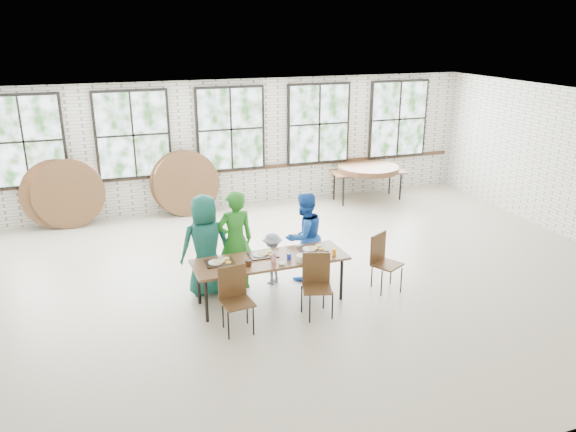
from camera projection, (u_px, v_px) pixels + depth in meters
The scene contains 13 objects.
room at pixel (231, 131), 13.00m from camera, with size 12.00×12.00×12.00m.
dining_table at pixel (270, 262), 8.69m from camera, with size 2.42×0.85×0.74m.
chair_near_left at pixel (235, 293), 7.95m from camera, with size 0.47×0.45×0.95m.
chair_near_right at pixel (317, 279), 8.39m from camera, with size 0.52×0.51×0.95m.
chair_spare at pixel (382, 257), 9.19m from camera, with size 0.56×0.56×0.95m.
adult_teal at pixel (205, 245), 8.95m from camera, with size 0.81×0.53×1.66m, color #1A6354.
adult_green at pixel (235, 241), 9.10m from camera, with size 0.62×0.40×1.69m, color #247920.
toddler at pixel (272, 258), 9.43m from camera, with size 0.58×0.33×0.89m, color #121F38.
adult_blue at pixel (304, 237), 9.50m from camera, with size 0.74×0.58×1.53m, color blue.
storage_table at pixel (368, 173), 13.87m from camera, with size 1.87×0.93×0.74m.
tabletop_clutter at pixel (278, 257), 8.68m from camera, with size 2.01×0.66×0.11m.
round_tops_stacked at pixel (368, 169), 13.83m from camera, with size 1.50×1.50×0.13m.
round_tops_leaning at pixel (126, 189), 12.37m from camera, with size 4.26×0.42×1.50m.
Camera 1 is at (-3.00, -8.22, 4.17)m, focal length 35.00 mm.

